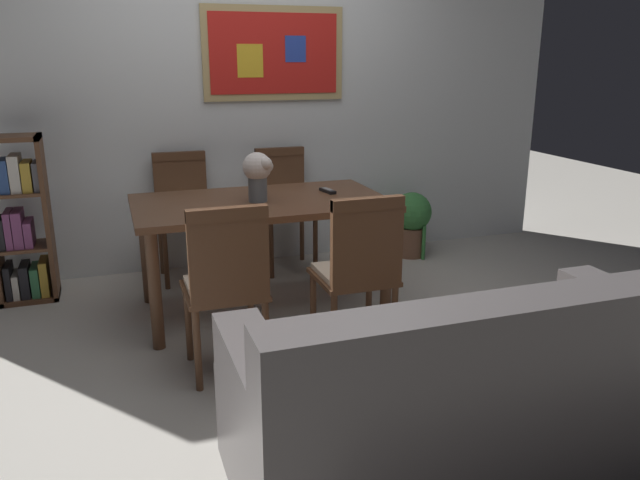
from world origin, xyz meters
TOP-DOWN VIEW (x-y plane):
  - ground_plane at (0.00, 0.00)m, footprint 12.00×12.00m
  - wall_back_with_painting at (0.00, 1.61)m, footprint 5.20×0.14m
  - dining_table at (-0.13, 0.56)m, footprint 1.55×0.89m
  - dining_chair_far_left at (-0.51, 1.38)m, footprint 0.40×0.41m
  - dining_chair_near_right at (0.19, -0.28)m, footprint 0.40×0.41m
  - dining_chair_near_left at (-0.51, -0.26)m, footprint 0.40×0.41m
  - dining_chair_far_right at (0.24, 1.35)m, footprint 0.40×0.41m
  - leather_couch at (0.22, -1.34)m, footprint 1.80×0.84m
  - bookshelf at (-1.58, 1.24)m, footprint 0.36×0.28m
  - potted_ivy at (1.29, 1.26)m, footprint 0.32×0.32m
  - flower_vase at (-0.15, 0.52)m, footprint 0.19×0.19m
  - tv_remote at (0.34, 0.63)m, footprint 0.07×0.16m

SIDE VIEW (x-z plane):
  - ground_plane at x=0.00m, z-range 0.00..0.00m
  - potted_ivy at x=1.29m, z-range 0.02..0.57m
  - leather_couch at x=0.22m, z-range -0.11..0.73m
  - bookshelf at x=-1.58m, z-range -0.02..1.08m
  - dining_chair_far_left at x=-0.51m, z-range 0.08..0.99m
  - dining_chair_near_right at x=0.19m, z-range 0.08..0.99m
  - dining_chair_near_left at x=-0.51m, z-range 0.08..0.99m
  - dining_chair_far_right at x=0.24m, z-range 0.08..0.99m
  - dining_table at x=-0.13m, z-range 0.27..0.99m
  - tv_remote at x=0.34m, z-range 0.72..0.75m
  - flower_vase at x=-0.15m, z-range 0.75..1.06m
  - wall_back_with_painting at x=0.00m, z-range 0.00..2.60m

